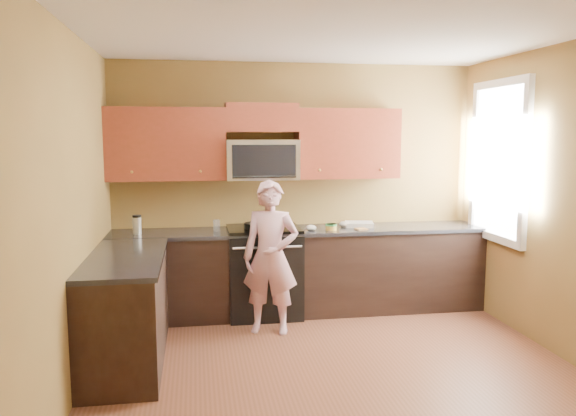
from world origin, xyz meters
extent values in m
plane|color=brown|center=(0.00, 0.00, 0.00)|extent=(4.00, 4.00, 0.00)
plane|color=white|center=(0.00, 0.00, 2.70)|extent=(4.00, 4.00, 0.00)
plane|color=brown|center=(0.00, 2.00, 1.35)|extent=(4.00, 0.00, 4.00)
plane|color=brown|center=(0.00, -2.00, 1.35)|extent=(4.00, 0.00, 4.00)
plane|color=brown|center=(-2.00, 0.00, 1.35)|extent=(0.00, 4.00, 4.00)
plane|color=brown|center=(2.00, 0.00, 1.35)|extent=(0.00, 4.00, 4.00)
cube|color=black|center=(0.00, 1.70, 0.44)|extent=(4.00, 0.60, 0.88)
cube|color=black|center=(-1.70, 0.60, 0.44)|extent=(0.60, 1.60, 0.88)
cube|color=black|center=(0.00, 1.69, 0.90)|extent=(4.00, 0.62, 0.04)
cube|color=black|center=(-1.69, 0.60, 0.90)|extent=(0.62, 1.60, 0.04)
cube|color=maroon|center=(-0.40, 1.83, 2.10)|extent=(0.76, 0.33, 0.30)
imported|color=#CB6583|center=(-0.40, 1.14, 0.74)|extent=(0.63, 0.50, 1.49)
cube|color=#B27F47|center=(0.63, 1.54, 0.93)|extent=(0.13, 0.13, 0.01)
ellipsoid|color=silver|center=(0.09, 1.56, 0.95)|extent=(0.13, 0.14, 0.06)
ellipsoid|color=silver|center=(0.49, 1.71, 0.95)|extent=(0.16, 0.16, 0.07)
cube|color=silver|center=(0.67, 1.74, 0.95)|extent=(0.34, 0.30, 0.05)
cylinder|color=silver|center=(-0.89, 1.69, 0.98)|extent=(0.09, 0.09, 0.12)
camera|label=1|loc=(-1.10, -4.20, 1.92)|focal=35.35mm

